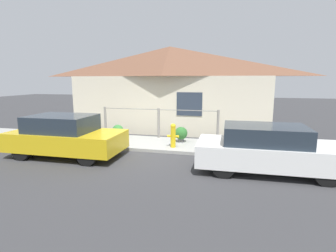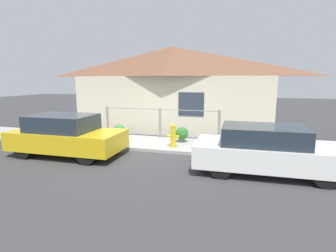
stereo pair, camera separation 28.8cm
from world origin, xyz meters
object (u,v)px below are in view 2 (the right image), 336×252
potted_plant_near_hydrant (182,134)px  potted_plant_by_fence (119,131)px  car_left (66,135)px  fire_hydrant (173,135)px  car_right (267,150)px

potted_plant_near_hydrant → potted_plant_by_fence: bearing=-178.1°
car_left → fire_hydrant: size_ratio=4.30×
car_left → potted_plant_near_hydrant: (3.36, 2.38, -0.24)m
car_right → potted_plant_by_fence: bearing=156.0°
fire_hydrant → potted_plant_by_fence: (-2.46, 0.76, -0.12)m
car_left → car_right: bearing=-0.7°
potted_plant_by_fence → potted_plant_near_hydrant: bearing=1.9°
car_left → car_right: size_ratio=0.94×
potted_plant_near_hydrant → car_right: bearing=-39.8°
car_right → potted_plant_near_hydrant: bearing=139.1°
car_left → potted_plant_near_hydrant: car_left is taller
fire_hydrant → potted_plant_near_hydrant: bearing=81.9°
fire_hydrant → car_left: bearing=-154.7°
car_left → potted_plant_near_hydrant: size_ratio=6.24×
fire_hydrant → potted_plant_by_fence: fire_hydrant is taller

